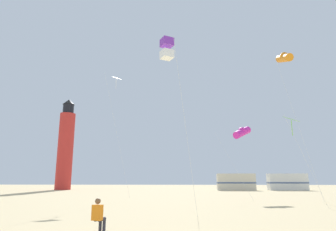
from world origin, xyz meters
TOP-DOWN VIEW (x-y plane):
  - kite_flyer_standing at (-0.49, 4.06)m, footprint 0.44×0.56m
  - kite_diamond_white at (-4.67, 22.99)m, footprint 2.71×2.57m
  - kite_tube_orange at (11.42, 18.46)m, footprint 2.93×2.79m
  - kite_diamond_lime at (10.25, 14.80)m, footprint 2.51×2.12m
  - kite_box_violet at (1.64, 8.22)m, footprint 1.90×1.90m
  - kite_tube_magenta at (8.18, 22.62)m, footprint 3.75×3.83m
  - lighthouse_distant at (-19.55, 46.89)m, footprint 2.80×2.80m
  - rv_van_cream at (11.20, 46.13)m, footprint 6.50×2.52m
  - rv_van_white at (20.03, 46.67)m, footprint 6.44×2.35m

SIDE VIEW (x-z plane):
  - kite_flyer_standing at x=-0.49m, z-range 0.03..1.19m
  - rv_van_cream at x=11.20m, z-range -0.01..2.79m
  - rv_van_white at x=20.03m, z-range -0.01..2.79m
  - kite_diamond_lime at x=10.25m, z-range 2.72..9.00m
  - kite_tube_magenta at x=8.18m, z-range 2.83..9.91m
  - lighthouse_distant at x=-19.55m, z-range -0.56..16.24m
  - kite_box_violet at x=1.64m, z-range 4.05..13.34m
  - kite_diamond_white at x=-4.67m, z-range 5.49..18.13m
  - kite_tube_orange at x=11.42m, z-range 5.82..18.88m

